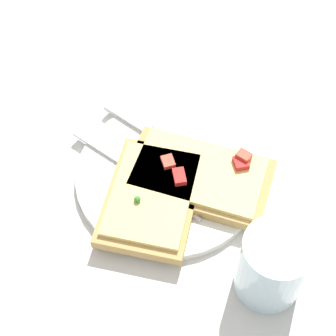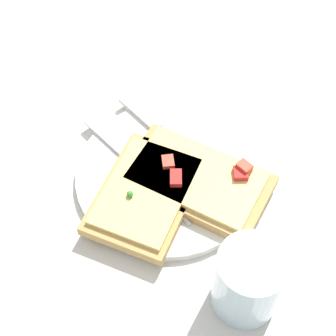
{
  "view_description": "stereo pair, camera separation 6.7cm",
  "coord_description": "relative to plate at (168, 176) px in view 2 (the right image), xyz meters",
  "views": [
    {
      "loc": [
        0.2,
        0.33,
        0.57
      ],
      "look_at": [
        0.0,
        0.0,
        0.02
      ],
      "focal_mm": 60.0,
      "sensor_mm": 36.0,
      "label": 1
    },
    {
      "loc": [
        0.14,
        0.36,
        0.57
      ],
      "look_at": [
        0.0,
        0.0,
        0.02
      ],
      "focal_mm": 60.0,
      "sensor_mm": 36.0,
      "label": 2
    }
  ],
  "objects": [
    {
      "name": "knife",
      "position": [
        -0.01,
        -0.06,
        0.01
      ],
      "size": [
        0.08,
        0.18,
        0.01
      ],
      "rotation": [
        0.0,
        0.0,
        8.21
      ],
      "color": "silver",
      "rests_on": "plate"
    },
    {
      "name": "ground_plane",
      "position": [
        0.0,
        0.0,
        -0.01
      ],
      "size": [
        4.0,
        4.0,
        0.0
      ],
      "primitive_type": "plane",
      "color": "beige"
    },
    {
      "name": "fork",
      "position": [
        0.03,
        -0.01,
        0.01
      ],
      "size": [
        0.09,
        0.19,
        0.01
      ],
      "rotation": [
        0.0,
        0.0,
        8.24
      ],
      "color": "silver",
      "rests_on": "plate"
    },
    {
      "name": "crumb_scatter",
      "position": [
        0.01,
        0.05,
        0.01
      ],
      "size": [
        0.07,
        0.06,
        0.01
      ],
      "color": "#AB7F4A",
      "rests_on": "plate"
    },
    {
      "name": "pizza_slice_main",
      "position": [
        -0.03,
        0.03,
        0.02
      ],
      "size": [
        0.18,
        0.19,
        0.03
      ],
      "rotation": [
        0.0,
        0.0,
        5.42
      ],
      "color": "tan",
      "rests_on": "plate"
    },
    {
      "name": "drinking_glass",
      "position": [
        -0.02,
        0.17,
        0.04
      ],
      "size": [
        0.07,
        0.07,
        0.09
      ],
      "color": "silver",
      "rests_on": "ground"
    },
    {
      "name": "plate",
      "position": [
        0.0,
        0.0,
        0.0
      ],
      "size": [
        0.22,
        0.22,
        0.01
      ],
      "color": "silver",
      "rests_on": "ground"
    },
    {
      "name": "pizza_slice_corner",
      "position": [
        0.04,
        0.02,
        0.02
      ],
      "size": [
        0.17,
        0.18,
        0.03
      ],
      "rotation": [
        0.0,
        0.0,
        3.95
      ],
      "color": "tan",
      "rests_on": "plate"
    }
  ]
}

